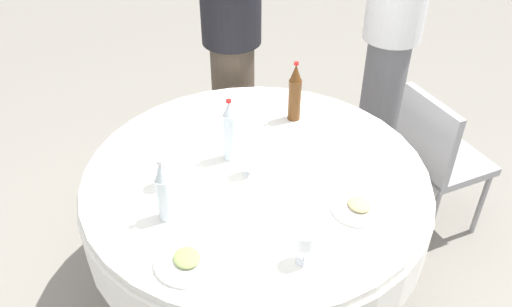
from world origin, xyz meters
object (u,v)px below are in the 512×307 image
at_px(bottle_brown_near, 295,93).
at_px(person_near, 390,45).
at_px(dining_table, 256,196).
at_px(chair_outer, 436,154).
at_px(wine_glass_east, 164,167).
at_px(bottle_clear_south, 230,132).
at_px(wine_glass_outer, 305,242).
at_px(plate_west, 359,207).
at_px(wine_glass_right, 250,156).
at_px(plate_far, 187,260).
at_px(person_south, 232,47).
at_px(bottle_clear_mid, 164,192).

relative_size(bottle_brown_near, person_near, 0.19).
bearing_deg(dining_table, chair_outer, -87.90).
bearing_deg(wine_glass_east, bottle_clear_south, -75.23).
xyz_separation_m(dining_table, wine_glass_outer, (-0.54, 0.03, 0.24)).
bearing_deg(wine_glass_east, plate_west, -122.60).
relative_size(bottle_clear_south, wine_glass_outer, 2.21).
relative_size(wine_glass_right, plate_west, 0.63).
bearing_deg(plate_far, wine_glass_right, -45.39).
bearing_deg(wine_glass_right, person_south, -15.61).
bearing_deg(wine_glass_east, person_south, -34.27).
distance_m(dining_table, chair_outer, 1.05).
bearing_deg(plate_far, bottle_brown_near, -46.50).
height_order(plate_west, person_south, person_south).
relative_size(bottle_clear_south, wine_glass_east, 2.20).
height_order(dining_table, wine_glass_outer, wine_glass_outer).
xyz_separation_m(wine_glass_right, chair_outer, (0.05, -1.07, -0.32)).
xyz_separation_m(wine_glass_right, person_south, (0.98, -0.27, 0.02)).
bearing_deg(plate_west, bottle_brown_near, -3.74).
bearing_deg(wine_glass_outer, dining_table, -3.54).
bearing_deg(wine_glass_outer, bottle_clear_mid, 44.43).
bearing_deg(bottle_brown_near, wine_glass_right, 132.27).
distance_m(bottle_clear_mid, person_south, 1.30).
bearing_deg(wine_glass_outer, plate_far, 69.25).
relative_size(bottle_clear_mid, plate_west, 1.26).
bearing_deg(bottle_brown_near, person_near, -65.29).
bearing_deg(person_south, bottle_clear_mid, -107.18).
xyz_separation_m(dining_table, bottle_clear_mid, (-0.14, 0.43, 0.28)).
xyz_separation_m(wine_glass_east, person_south, (0.92, -0.63, 0.03)).
height_order(dining_table, person_near, person_near).
bearing_deg(bottle_clear_mid, bottle_brown_near, -58.85).
bearing_deg(person_south, plate_west, -74.04).
distance_m(bottle_clear_south, plate_west, 0.64).
relative_size(dining_table, bottle_clear_mid, 5.46).
bearing_deg(bottle_clear_mid, wine_glass_right, -72.10).
bearing_deg(chair_outer, wine_glass_east, -92.74).
bearing_deg(person_near, plate_west, -69.74).
height_order(wine_glass_east, wine_glass_outer, same).
bearing_deg(bottle_clear_south, dining_table, -153.51).
height_order(bottle_clear_mid, person_south, person_south).
bearing_deg(plate_west, plate_far, 91.21).
distance_m(bottle_clear_south, bottle_brown_near, 0.45).
relative_size(wine_glass_east, wine_glass_outer, 1.01).
height_order(bottle_clear_south, wine_glass_outer, bottle_clear_south).
bearing_deg(chair_outer, bottle_clear_south, -97.20).
height_order(wine_glass_right, wine_glass_east, wine_glass_right).
relative_size(wine_glass_outer, person_south, 0.08).
relative_size(bottle_brown_near, person_south, 0.19).
bearing_deg(bottle_brown_near, person_south, 8.11).
height_order(wine_glass_outer, person_near, person_near).
xyz_separation_m(dining_table, wine_glass_east, (0.05, 0.39, 0.24)).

